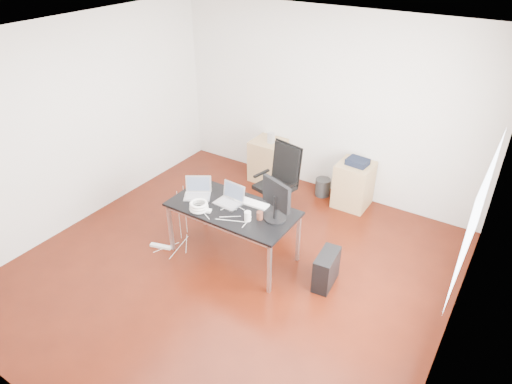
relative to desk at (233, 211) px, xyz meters
The scene contains 18 objects.
room_shell 0.79m from the desk, 52.65° to the right, with size 5.00×5.00×5.00m.
desk is the anchor object (origin of this frame).
office_chair 1.15m from the desk, 89.80° to the left, with size 0.57×0.59×1.08m.
filing_cabinet_left 2.13m from the desk, 109.41° to the left, with size 0.50×0.50×0.70m, color #A38051.
filing_cabinet_right 2.17m from the desk, 67.65° to the left, with size 0.50×0.50×0.70m, color #A38051.
pc_tower 1.33m from the desk, ahead, with size 0.20×0.45×0.44m, color black.
wastebasket 2.10m from the desk, 81.11° to the left, with size 0.24×0.24×0.28m, color black.
power_strip 1.20m from the desk, 155.92° to the right, with size 0.30×0.06×0.04m, color white.
laptop_left 0.56m from the desk, behind, with size 0.41×0.39×0.23m.
laptop_right 0.17m from the desk, 139.27° to the left, with size 0.35×0.28×0.23m.
monitor 0.67m from the desk, ahead, with size 0.44×0.26×0.51m.
keyboard 0.26m from the desk, 55.07° to the left, with size 0.44×0.14×0.02m, color white.
cup_white 0.35m from the desk, 22.28° to the right, with size 0.08×0.08×0.12m, color white.
cup_brown 0.43m from the desk, ahead, with size 0.08×0.08×0.10m, color #552B1D.
cable_coil 0.42m from the desk, 141.21° to the right, with size 0.24×0.24×0.11m.
power_adapter 0.31m from the desk, 130.79° to the right, with size 0.07×0.07×0.03m, color white.
speaker 2.04m from the desk, 107.63° to the left, with size 0.09×0.08×0.18m, color #9E9E9E.
navy_garment 2.15m from the desk, 67.06° to the left, with size 0.30×0.24×0.09m, color black.
Camera 1 is at (2.65, -3.58, 3.78)m, focal length 32.00 mm.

